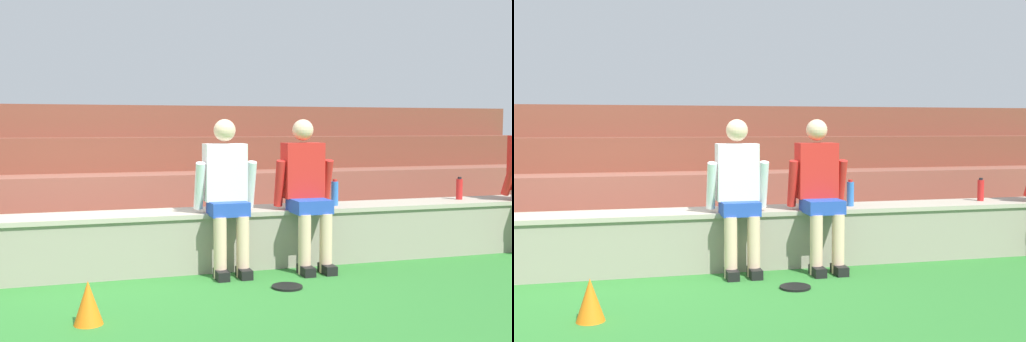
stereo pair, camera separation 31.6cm
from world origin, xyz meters
The scene contains 9 objects.
ground_plane centered at (0.00, 0.00, 0.00)m, with size 80.00×80.00×0.00m, color #2D752D.
stone_seating_wall centered at (0.00, 0.24, 0.28)m, with size 10.02×0.52×0.53m.
brick_bleachers centered at (0.00, 2.10, 0.58)m, with size 11.89×2.32×1.54m.
person_left_of_center centered at (1.18, -0.02, 0.72)m, with size 0.54×0.48×1.34m.
person_center centered at (1.92, -0.02, 0.72)m, with size 0.54×0.56×1.35m.
water_bottle_mid_right centered at (3.74, 0.29, 0.64)m, with size 0.06×0.06×0.23m.
water_bottle_center_gap centered at (2.30, 0.21, 0.65)m, with size 0.07×0.07×0.25m.
frisbee centered at (1.52, -0.63, 0.01)m, with size 0.25×0.25×0.02m, color black.
sports_cone centered at (-0.02, -1.11, 0.14)m, with size 0.19×0.19×0.29m, color orange.
Camera 2 is at (0.19, -5.23, 1.28)m, focal length 43.09 mm.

